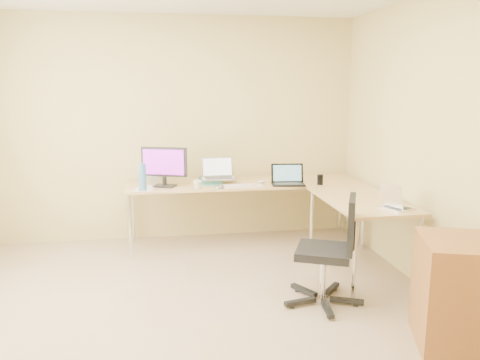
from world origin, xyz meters
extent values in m
plane|color=tan|center=(0.00, 0.00, 0.00)|extent=(4.50, 4.50, 0.00)
plane|color=tan|center=(0.00, 2.25, 1.30)|extent=(4.50, 0.00, 4.50)
plane|color=tan|center=(0.00, -2.25, 1.30)|extent=(4.50, 0.00, 4.50)
plane|color=tan|center=(2.10, 0.00, 1.30)|extent=(0.00, 4.50, 4.50)
cube|color=tan|center=(0.72, 1.85, 0.36)|extent=(2.65, 0.70, 0.73)
cube|color=tan|center=(1.70, 0.85, 0.36)|extent=(0.70, 1.30, 0.73)
cube|color=black|center=(-0.17, 1.73, 0.95)|extent=(0.53, 0.33, 0.43)
cube|color=teal|center=(0.33, 1.86, 0.75)|extent=(0.24, 0.31, 0.05)
cube|color=#A1A2A9|center=(0.42, 1.81, 0.90)|extent=(0.38, 0.29, 0.24)
cube|color=black|center=(1.17, 1.61, 0.84)|extent=(0.39, 0.30, 0.23)
cube|color=silver|center=(0.64, 1.58, 0.74)|extent=(0.45, 0.13, 0.02)
ellipsoid|color=silver|center=(0.90, 1.75, 0.75)|extent=(0.10, 0.09, 0.03)
imported|color=beige|center=(0.17, 1.55, 0.78)|extent=(0.12, 0.12, 0.09)
cylinder|color=silver|center=(0.41, 1.55, 0.74)|extent=(0.12, 0.12, 0.03)
cylinder|color=teal|center=(-0.40, 1.55, 0.87)|extent=(0.09, 0.09, 0.28)
cube|color=white|center=(-0.38, 1.66, 0.73)|extent=(0.23, 0.29, 0.01)
cube|color=beige|center=(-0.34, 2.05, 0.76)|extent=(0.20, 0.16, 0.07)
cylinder|color=white|center=(-0.32, 2.05, 0.86)|extent=(0.27, 0.27, 0.26)
cylinder|color=black|center=(1.52, 1.55, 0.79)|extent=(0.08, 0.08, 0.11)
cube|color=silver|center=(1.85, 0.42, 0.83)|extent=(0.35, 0.32, 0.19)
cube|color=black|center=(1.10, 0.21, 0.50)|extent=(0.74, 0.74, 0.93)
cube|color=brown|center=(1.79, -0.58, 0.36)|extent=(0.64, 0.71, 0.81)
camera|label=1|loc=(-0.18, -3.38, 1.78)|focal=35.61mm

